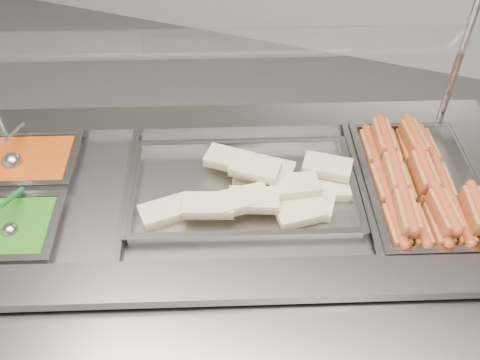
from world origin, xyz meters
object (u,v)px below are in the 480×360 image
(steam_counter, at_px, (227,271))
(serving_spoon, at_px, (11,225))
(sneeze_guard, at_px, (220,45))
(ladle, at_px, (13,161))
(pan_wraps, at_px, (243,191))
(pan_hotdogs, at_px, (420,190))

(steam_counter, relative_size, serving_spoon, 11.79)
(sneeze_guard, height_order, ladle, sneeze_guard)
(sneeze_guard, xyz_separation_m, ladle, (-0.54, -0.29, -0.32))
(steam_counter, relative_size, ladle, 10.68)
(ladle, height_order, serving_spoon, serving_spoon)
(steam_counter, xyz_separation_m, pan_wraps, (0.05, 0.02, 0.38))
(steam_counter, xyz_separation_m, serving_spoon, (-0.46, -0.32, 0.41))
(pan_hotdogs, distance_m, pan_wraps, 0.50)
(steam_counter, height_order, sneeze_guard, sneeze_guard)
(sneeze_guard, height_order, serving_spoon, sneeze_guard)
(pan_hotdogs, bearing_deg, pan_wraps, -158.65)
(steam_counter, xyz_separation_m, sneeze_guard, (-0.07, 0.18, 0.72))
(sneeze_guard, bearing_deg, pan_hotdogs, 2.07)
(serving_spoon, bearing_deg, ladle, 125.36)
(pan_hotdogs, bearing_deg, serving_spoon, -151.76)
(steam_counter, bearing_deg, pan_hotdogs, 21.35)
(steam_counter, height_order, pan_hotdogs, pan_hotdogs)
(pan_hotdogs, height_order, ladle, ladle)
(ladle, bearing_deg, serving_spoon, -54.64)
(serving_spoon, bearing_deg, pan_hotdogs, 28.24)
(pan_hotdogs, bearing_deg, sneeze_guard, -177.93)
(steam_counter, bearing_deg, ladle, -169.45)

